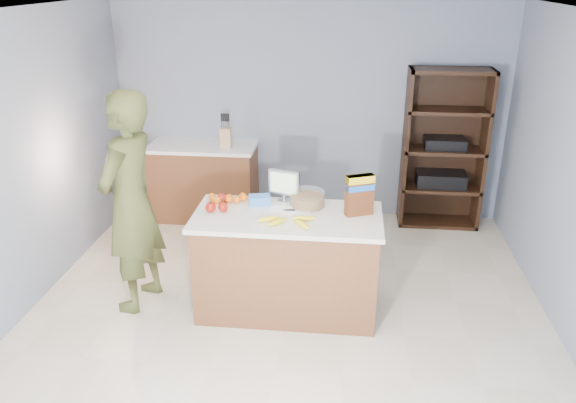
# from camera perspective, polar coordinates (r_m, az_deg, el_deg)

# --- Properties ---
(floor) EXTENTS (4.50, 5.00, 0.02)m
(floor) POSITION_cam_1_polar(r_m,az_deg,el_deg) (4.81, -0.47, -12.70)
(floor) COLOR beige
(floor) RESTS_ON ground
(walls) EXTENTS (4.52, 5.02, 2.51)m
(walls) POSITION_cam_1_polar(r_m,az_deg,el_deg) (4.09, -0.54, 6.60)
(walls) COLOR gray
(walls) RESTS_ON ground
(counter_peninsula) EXTENTS (1.56, 0.76, 0.90)m
(counter_peninsula) POSITION_cam_1_polar(r_m,az_deg,el_deg) (4.84, -0.06, -6.63)
(counter_peninsula) COLOR brown
(counter_peninsula) RESTS_ON ground
(back_cabinet) EXTENTS (1.24, 0.62, 0.90)m
(back_cabinet) POSITION_cam_1_polar(r_m,az_deg,el_deg) (6.74, -8.47, 2.08)
(back_cabinet) COLOR brown
(back_cabinet) RESTS_ON ground
(shelving_unit) EXTENTS (0.90, 0.40, 1.80)m
(shelving_unit) POSITION_cam_1_polar(r_m,az_deg,el_deg) (6.63, 15.45, 4.92)
(shelving_unit) COLOR black
(shelving_unit) RESTS_ON ground
(person) EXTENTS (0.58, 0.77, 1.92)m
(person) POSITION_cam_1_polar(r_m,az_deg,el_deg) (4.89, -15.70, -0.17)
(person) COLOR #444921
(person) RESTS_ON ground
(knife_block) EXTENTS (0.12, 0.10, 0.31)m
(knife_block) POSITION_cam_1_polar(r_m,az_deg,el_deg) (6.44, -6.33, 6.53)
(knife_block) COLOR tan
(knife_block) RESTS_ON back_cabinet
(envelopes) EXTENTS (0.36, 0.20, 0.00)m
(envelopes) POSITION_cam_1_polar(r_m,az_deg,el_deg) (4.72, 0.16, -0.88)
(envelopes) COLOR white
(envelopes) RESTS_ON counter_peninsula
(bananas) EXTENTS (0.48, 0.24, 0.04)m
(bananas) POSITION_cam_1_polar(r_m,az_deg,el_deg) (4.47, -0.01, -1.97)
(bananas) COLOR yellow
(bananas) RESTS_ON counter_peninsula
(apples) EXTENTS (0.19, 0.30, 0.08)m
(apples) POSITION_cam_1_polar(r_m,az_deg,el_deg) (4.75, -7.26, -0.34)
(apples) COLOR #98180C
(apples) RESTS_ON counter_peninsula
(oranges) EXTENTS (0.35, 0.18, 0.07)m
(oranges) POSITION_cam_1_polar(r_m,az_deg,el_deg) (4.90, -6.10, 0.32)
(oranges) COLOR orange
(oranges) RESTS_ON counter_peninsula
(blue_carton) EXTENTS (0.20, 0.16, 0.08)m
(blue_carton) POSITION_cam_1_polar(r_m,az_deg,el_deg) (4.82, -2.90, 0.15)
(blue_carton) COLOR blue
(blue_carton) RESTS_ON counter_peninsula
(salad_bowl) EXTENTS (0.30, 0.30, 0.13)m
(salad_bowl) POSITION_cam_1_polar(r_m,az_deg,el_deg) (4.79, 1.97, 0.20)
(salad_bowl) COLOR #267219
(salad_bowl) RESTS_ON counter_peninsula
(tv) EXTENTS (0.28, 0.12, 0.28)m
(tv) POSITION_cam_1_polar(r_m,az_deg,el_deg) (4.85, -0.41, 1.80)
(tv) COLOR silver
(tv) RESTS_ON counter_peninsula
(cereal_box) EXTENTS (0.24, 0.17, 0.34)m
(cereal_box) POSITION_cam_1_polar(r_m,az_deg,el_deg) (4.60, 7.28, 0.95)
(cereal_box) COLOR #592B14
(cereal_box) RESTS_ON counter_peninsula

